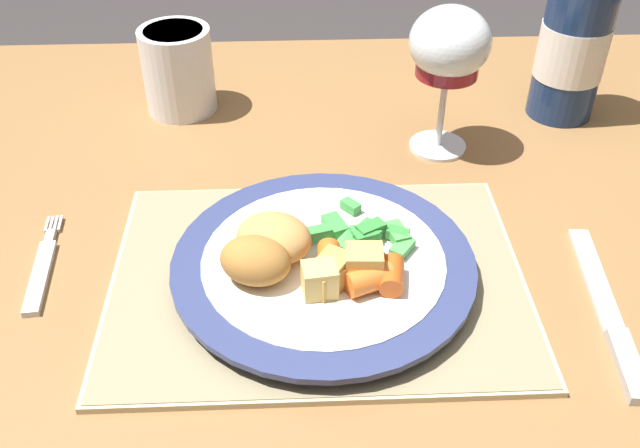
{
  "coord_description": "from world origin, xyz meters",
  "views": [
    {
      "loc": [
        -0.0,
        -0.53,
        1.17
      ],
      "look_at": [
        0.02,
        -0.04,
        0.78
      ],
      "focal_mm": 40.0,
      "sensor_mm": 36.0,
      "label": 1
    }
  ],
  "objects_px": {
    "dinner_plate": "(327,266)",
    "drinking_cup": "(181,69)",
    "fork": "(46,269)",
    "table_knife": "(616,321)",
    "dining_table": "(302,294)",
    "bottle": "(580,28)",
    "wine_glass": "(452,49)"
  },
  "relations": [
    {
      "from": "dining_table",
      "to": "drinking_cup",
      "type": "height_order",
      "value": "drinking_cup"
    },
    {
      "from": "dinner_plate",
      "to": "drinking_cup",
      "type": "xyz_separation_m",
      "value": [
        -0.16,
        0.31,
        0.03
      ]
    },
    {
      "from": "fork",
      "to": "wine_glass",
      "type": "xyz_separation_m",
      "value": [
        0.38,
        0.19,
        0.11
      ]
    },
    {
      "from": "drinking_cup",
      "to": "table_knife",
      "type": "bearing_deg",
      "value": -43.94
    },
    {
      "from": "table_knife",
      "to": "wine_glass",
      "type": "relative_size",
      "value": 1.25
    },
    {
      "from": "dining_table",
      "to": "wine_glass",
      "type": "distance_m",
      "value": 0.29
    },
    {
      "from": "dinner_plate",
      "to": "table_knife",
      "type": "height_order",
      "value": "dinner_plate"
    },
    {
      "from": "dining_table",
      "to": "fork",
      "type": "relative_size",
      "value": 11.04
    },
    {
      "from": "drinking_cup",
      "to": "fork",
      "type": "bearing_deg",
      "value": -107.67
    },
    {
      "from": "fork",
      "to": "table_knife",
      "type": "bearing_deg",
      "value": -9.86
    },
    {
      "from": "table_knife",
      "to": "bottle",
      "type": "xyz_separation_m",
      "value": [
        0.06,
        0.34,
        0.1
      ]
    },
    {
      "from": "dinner_plate",
      "to": "fork",
      "type": "relative_size",
      "value": 1.95
    },
    {
      "from": "table_knife",
      "to": "wine_glass",
      "type": "distance_m",
      "value": 0.31
    },
    {
      "from": "bottle",
      "to": "drinking_cup",
      "type": "bearing_deg",
      "value": 176.28
    },
    {
      "from": "table_knife",
      "to": "drinking_cup",
      "type": "relative_size",
      "value": 2.02
    },
    {
      "from": "wine_glass",
      "to": "bottle",
      "type": "relative_size",
      "value": 0.57
    },
    {
      "from": "wine_glass",
      "to": "table_knife",
      "type": "bearing_deg",
      "value": -70.7
    },
    {
      "from": "dining_table",
      "to": "drinking_cup",
      "type": "distance_m",
      "value": 0.31
    },
    {
      "from": "fork",
      "to": "table_knife",
      "type": "distance_m",
      "value": 0.49
    },
    {
      "from": "table_knife",
      "to": "wine_glass",
      "type": "height_order",
      "value": "wine_glass"
    },
    {
      "from": "drinking_cup",
      "to": "dinner_plate",
      "type": "bearing_deg",
      "value": -63.52
    },
    {
      "from": "dining_table",
      "to": "bottle",
      "type": "bearing_deg",
      "value": 33.69
    },
    {
      "from": "dinner_plate",
      "to": "wine_glass",
      "type": "height_order",
      "value": "wine_glass"
    },
    {
      "from": "bottle",
      "to": "table_knife",
      "type": "bearing_deg",
      "value": -100.09
    },
    {
      "from": "dinner_plate",
      "to": "drinking_cup",
      "type": "relative_size",
      "value": 2.61
    },
    {
      "from": "fork",
      "to": "bottle",
      "type": "relative_size",
      "value": 0.47
    },
    {
      "from": "dining_table",
      "to": "dinner_plate",
      "type": "relative_size",
      "value": 5.66
    },
    {
      "from": "fork",
      "to": "drinking_cup",
      "type": "relative_size",
      "value": 1.34
    },
    {
      "from": "dining_table",
      "to": "wine_glass",
      "type": "height_order",
      "value": "wine_glass"
    },
    {
      "from": "table_knife",
      "to": "drinking_cup",
      "type": "distance_m",
      "value": 0.54
    },
    {
      "from": "bottle",
      "to": "wine_glass",
      "type": "bearing_deg",
      "value": -155.53
    },
    {
      "from": "dinner_plate",
      "to": "bottle",
      "type": "bearing_deg",
      "value": 43.98
    }
  ]
}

